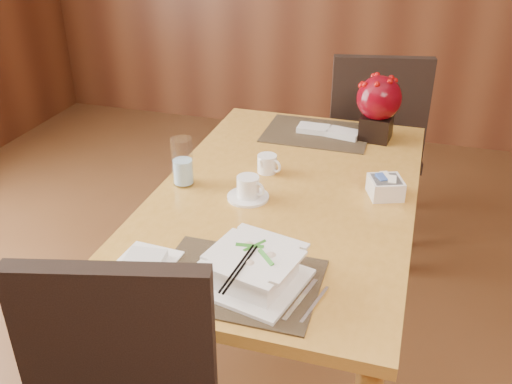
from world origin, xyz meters
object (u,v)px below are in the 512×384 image
(soup_setting, at_px, (254,270))
(sugar_caddy, at_px, (385,187))
(coffee_cup, at_px, (248,189))
(far_chair, at_px, (373,138))
(berry_decor, at_px, (379,104))
(creamer_jug, at_px, (267,164))
(water_glass, at_px, (183,162))
(dining_table, at_px, (285,214))
(bread_plate, at_px, (146,263))

(soup_setting, relative_size, sugar_caddy, 2.77)
(coffee_cup, height_order, far_chair, far_chair)
(sugar_caddy, distance_m, berry_decor, 0.52)
(soup_setting, distance_m, creamer_jug, 0.69)
(sugar_caddy, height_order, berry_decor, berry_decor)
(creamer_jug, bearing_deg, berry_decor, 75.29)
(creamer_jug, height_order, sugar_caddy, creamer_jug)
(water_glass, bearing_deg, sugar_caddy, 9.67)
(berry_decor, bearing_deg, far_chair, 95.56)
(water_glass, xyz_separation_m, berry_decor, (0.62, 0.62, 0.07))
(dining_table, height_order, soup_setting, soup_setting)
(sugar_caddy, xyz_separation_m, far_chair, (-0.13, 0.92, -0.20))
(dining_table, bearing_deg, berry_decor, 66.19)
(soup_setting, bearing_deg, berry_decor, 92.89)
(coffee_cup, distance_m, berry_decor, 0.76)
(water_glass, xyz_separation_m, creamer_jug, (0.26, 0.18, -0.06))
(dining_table, bearing_deg, coffee_cup, -141.91)
(far_chair, bearing_deg, soup_setting, 72.30)
(soup_setting, height_order, far_chair, far_chair)
(dining_table, xyz_separation_m, sugar_caddy, (0.34, 0.07, 0.13))
(dining_table, bearing_deg, far_chair, 78.09)
(soup_setting, xyz_separation_m, coffee_cup, (-0.16, 0.46, -0.02))
(sugar_caddy, bearing_deg, dining_table, -169.07)
(dining_table, relative_size, creamer_jug, 15.81)
(berry_decor, bearing_deg, sugar_caddy, -79.85)
(soup_setting, xyz_separation_m, water_glass, (-0.42, 0.49, 0.04))
(sugar_caddy, bearing_deg, bread_plate, -135.16)
(soup_setting, xyz_separation_m, creamer_jug, (-0.16, 0.68, -0.02))
(water_glass, bearing_deg, bread_plate, -79.28)
(dining_table, distance_m, sugar_caddy, 0.37)
(soup_setting, bearing_deg, coffee_cup, 122.60)
(sugar_caddy, bearing_deg, coffee_cup, -161.14)
(creamer_jug, distance_m, far_chair, 0.94)
(bread_plate, xyz_separation_m, far_chair, (0.49, 1.54, -0.18))
(coffee_cup, bearing_deg, dining_table, 38.09)
(water_glass, bearing_deg, coffee_cup, -7.59)
(far_chair, bearing_deg, sugar_caddy, 86.29)
(coffee_cup, xyz_separation_m, creamer_jug, (0.01, 0.22, -0.00))
(berry_decor, height_order, bread_plate, berry_decor)
(creamer_jug, distance_m, sugar_caddy, 0.45)
(coffee_cup, relative_size, bread_plate, 0.89)
(dining_table, bearing_deg, creamer_jug, 129.92)
(dining_table, distance_m, coffee_cup, 0.20)
(sugar_caddy, height_order, bread_plate, sugar_caddy)
(water_glass, distance_m, far_chair, 1.22)
(dining_table, relative_size, far_chair, 1.46)
(bread_plate, bearing_deg, creamer_jug, 75.87)
(coffee_cup, xyz_separation_m, bread_plate, (-0.16, -0.46, -0.03))
(coffee_cup, bearing_deg, far_chair, 73.35)
(creamer_jug, height_order, far_chair, far_chair)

